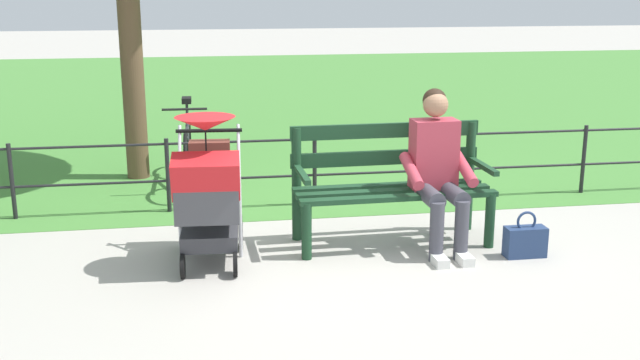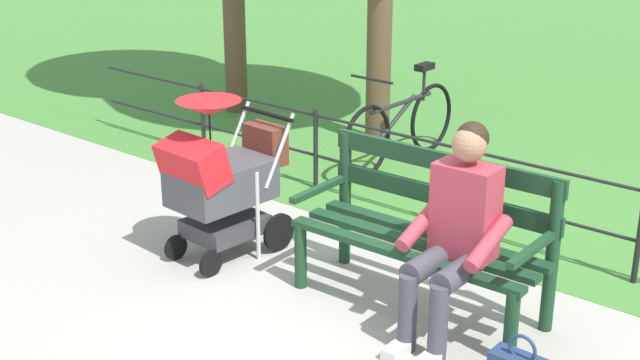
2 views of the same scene
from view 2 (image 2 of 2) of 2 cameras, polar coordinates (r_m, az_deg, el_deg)
name	(u,v)px [view 2 (image 2 of 2)]	position (r m, az deg, el deg)	size (l,w,h in m)	color
ground_plane	(356,288)	(5.75, 2.37, -7.06)	(60.00, 60.00, 0.00)	#ADA89E
park_bench	(427,226)	(5.38, 7.02, -3.02)	(1.61, 0.64, 0.96)	#193D23
person_on_bench	(455,228)	(4.99, 8.85, -3.15)	(0.54, 0.74, 1.28)	#42424C
stroller	(220,177)	(6.01, -6.54, 0.22)	(0.55, 0.92, 1.15)	black
park_fence	(492,186)	(6.40, 11.20, -0.40)	(8.28, 0.04, 0.70)	black
bicycle	(401,126)	(7.96, 5.34, 3.58)	(0.44, 1.66, 0.89)	black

